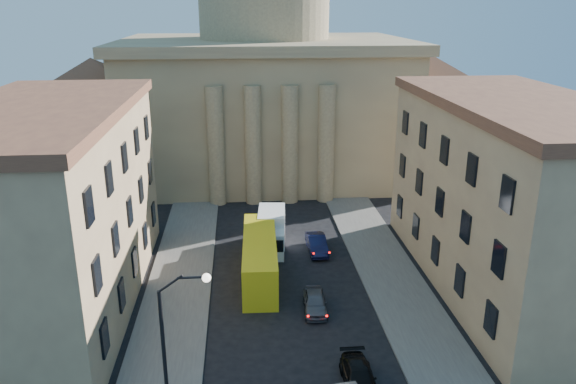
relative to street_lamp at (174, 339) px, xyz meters
name	(u,v)px	position (x,y,z in m)	size (l,w,h in m)	color
sidewalk_left	(171,324)	(-1.53, 10.00, -5.21)	(5.00, 60.00, 0.15)	#514E4A
sidewalk_right	(411,312)	(15.47, 10.00, -5.21)	(5.00, 60.00, 0.15)	#514E4A
church	(265,80)	(6.97, 47.47, 6.59)	(68.02, 28.76, 36.60)	#826C50
building_left	(49,208)	(-10.03, 14.00, 2.14)	(11.60, 26.60, 14.70)	tan
building_right	(512,194)	(23.97, 14.00, 2.14)	(11.60, 26.60, 14.70)	tan
street_lamp	(174,339)	(0.00, 0.00, 0.00)	(2.62, 0.44, 8.83)	black
car_right_mid	(359,378)	(10.04, 2.27, -4.64)	(1.81, 4.46, 1.29)	black
car_right_far	(315,302)	(8.64, 11.03, -4.59)	(1.64, 4.08, 1.39)	#504F55
car_right_distant	(317,244)	(10.15, 21.10, -4.54)	(1.57, 4.50, 1.48)	black
city_bus	(260,256)	(4.90, 16.79, -3.54)	(3.05, 11.64, 3.26)	gold
box_truck	(271,232)	(6.17, 22.33, -3.72)	(2.87, 6.20, 3.31)	white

